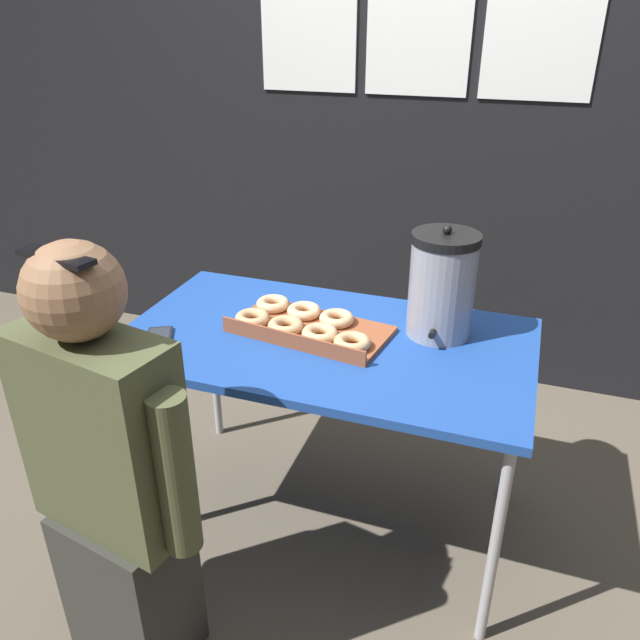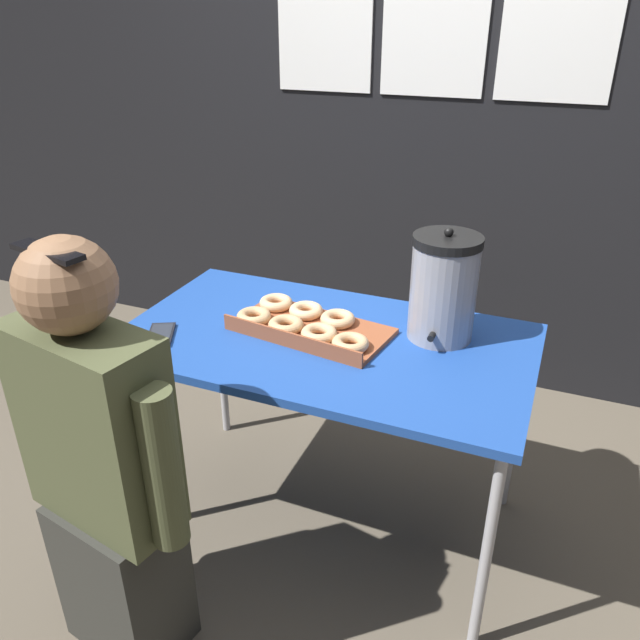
{
  "view_description": "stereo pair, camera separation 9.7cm",
  "coord_description": "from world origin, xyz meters",
  "views": [
    {
      "loc": [
        0.56,
        -1.66,
        1.69
      ],
      "look_at": [
        -0.02,
        0.0,
        0.81
      ],
      "focal_mm": 35.0,
      "sensor_mm": 36.0,
      "label": 1
    },
    {
      "loc": [
        0.65,
        -1.62,
        1.69
      ],
      "look_at": [
        -0.02,
        0.0,
        0.81
      ],
      "focal_mm": 35.0,
      "sensor_mm": 36.0,
      "label": 2
    }
  ],
  "objects": [
    {
      "name": "person_seated",
      "position": [
        -0.35,
        -0.67,
        0.61
      ],
      "size": [
        0.55,
        0.29,
        1.25
      ],
      "rotation": [
        0.0,
        0.0,
        2.95
      ],
      "color": "#33332D",
      "rests_on": "ground"
    },
    {
      "name": "folding_table",
      "position": [
        0.0,
        0.0,
        0.7
      ],
      "size": [
        1.3,
        0.74,
        0.75
      ],
      "color": "#1E479E",
      "rests_on": "ground"
    },
    {
      "name": "ground_plane",
      "position": [
        0.0,
        0.0,
        0.0
      ],
      "size": [
        12.0,
        12.0,
        0.0
      ],
      "primitive_type": "plane",
      "color": "brown"
    },
    {
      "name": "cell_phone",
      "position": [
        -0.49,
        -0.19,
        0.75
      ],
      "size": [
        0.14,
        0.18,
        0.01
      ],
      "rotation": [
        0.0,
        0.0,
        0.47
      ],
      "color": "black",
      "rests_on": "folding_table"
    },
    {
      "name": "donut_box",
      "position": [
        -0.08,
        0.02,
        0.77
      ],
      "size": [
        0.53,
        0.33,
        0.05
      ],
      "rotation": [
        0.0,
        0.0,
        -0.14
      ],
      "color": "brown",
      "rests_on": "folding_table"
    },
    {
      "name": "back_wall",
      "position": [
        0.0,
        1.26,
        1.22
      ],
      "size": [
        6.0,
        0.11,
        2.43
      ],
      "color": "black",
      "rests_on": "ground"
    },
    {
      "name": "coffee_urn",
      "position": [
        0.33,
        0.15,
        0.92
      ],
      "size": [
        0.21,
        0.24,
        0.36
      ],
      "color": "#939399",
      "rests_on": "folding_table"
    }
  ]
}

